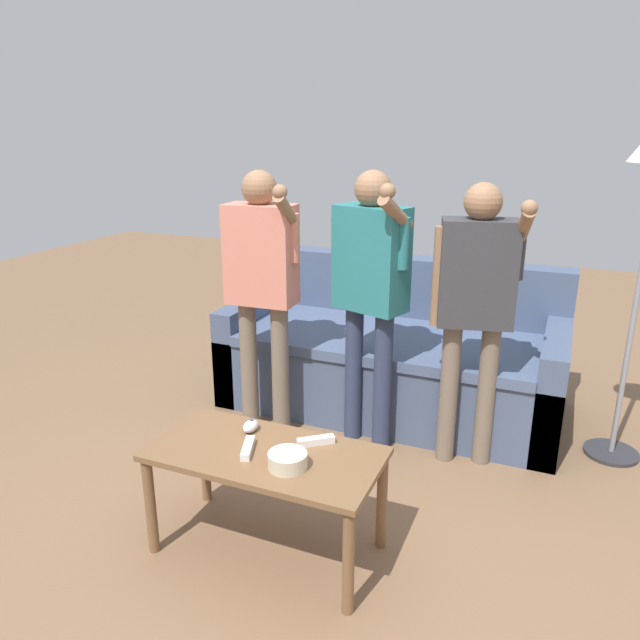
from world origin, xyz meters
TOP-DOWN VIEW (x-y plane):
  - ground_plane at (0.00, 0.00)m, footprint 12.00×12.00m
  - couch at (-0.10, 1.44)m, footprint 2.01×0.95m
  - coffee_table at (-0.18, -0.13)m, footprint 0.92×0.46m
  - snack_bowl at (-0.05, -0.20)m, footprint 0.15×0.15m
  - game_remote_nunchuk at (-0.32, -0.01)m, footprint 0.06×0.09m
  - player_left at (-0.67, 0.78)m, footprint 0.44×0.29m
  - player_center at (-0.09, 0.88)m, footprint 0.43×0.40m
  - player_right at (0.44, 0.90)m, footprint 0.46×0.28m
  - game_remote_wand_near at (-0.25, -0.16)m, footprint 0.09×0.16m
  - game_remote_wand_far at (-0.02, 0.00)m, footprint 0.14×0.12m

SIDE VIEW (x-z plane):
  - ground_plane at x=0.00m, z-range 0.00..0.00m
  - couch at x=-0.10m, z-range -0.14..0.74m
  - coffee_table at x=-0.18m, z-range 0.16..0.62m
  - game_remote_wand_near at x=-0.25m, z-range 0.46..0.49m
  - game_remote_wand_far at x=-0.02m, z-range 0.46..0.49m
  - game_remote_nunchuk at x=-0.32m, z-range 0.45..0.51m
  - snack_bowl at x=-0.05m, z-range 0.46..0.52m
  - player_right at x=0.44m, z-range 0.19..1.63m
  - player_left at x=-0.67m, z-range 0.19..1.67m
  - player_center at x=-0.09m, z-range 0.19..1.68m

